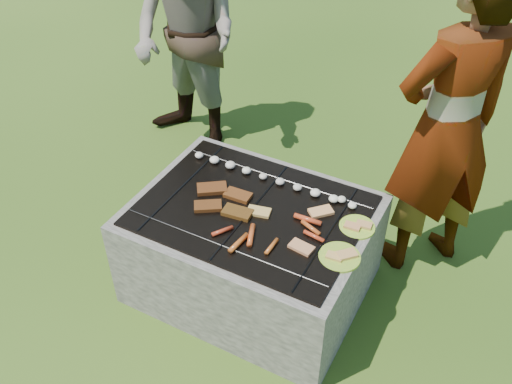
% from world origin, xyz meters
% --- Properties ---
extents(lawn, '(60.00, 60.00, 0.00)m').
position_xyz_m(lawn, '(0.00, 0.00, 0.00)').
color(lawn, '#234511').
rests_on(lawn, ground).
extents(fire_pit, '(1.30, 1.00, 0.62)m').
position_xyz_m(fire_pit, '(0.00, 0.00, 0.28)').
color(fire_pit, gray).
rests_on(fire_pit, ground).
extents(mushrooms, '(1.05, 0.07, 0.04)m').
position_xyz_m(mushrooms, '(-0.01, 0.28, 0.63)').
color(mushrooms, silver).
rests_on(mushrooms, fire_pit).
extents(pork_slabs, '(0.41, 0.31, 0.02)m').
position_xyz_m(pork_slabs, '(-0.17, -0.01, 0.62)').
color(pork_slabs, brown).
rests_on(pork_slabs, fire_pit).
extents(sausages, '(0.54, 0.42, 0.03)m').
position_xyz_m(sausages, '(0.19, -0.13, 0.63)').
color(sausages, '#F54E28').
rests_on(sausages, fire_pit).
extents(bread_on_grate, '(0.46, 0.42, 0.02)m').
position_xyz_m(bread_on_grate, '(0.25, 0.01, 0.62)').
color(bread_on_grate, '#DCBC70').
rests_on(bread_on_grate, fire_pit).
extents(plate_far, '(0.22, 0.22, 0.03)m').
position_xyz_m(plate_far, '(0.56, 0.15, 0.61)').
color(plate_far, '#FFFB3C').
rests_on(plate_far, fire_pit).
extents(plate_near, '(0.22, 0.22, 0.03)m').
position_xyz_m(plate_near, '(0.56, -0.11, 0.61)').
color(plate_near, yellow).
rests_on(plate_near, fire_pit).
extents(cook, '(0.82, 0.84, 1.95)m').
position_xyz_m(cook, '(0.82, 0.73, 0.98)').
color(cook, '#9F9684').
rests_on(cook, ground).
extents(bystander, '(1.05, 0.90, 1.85)m').
position_xyz_m(bystander, '(-1.16, 1.14, 0.93)').
color(bystander, gray).
rests_on(bystander, ground).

